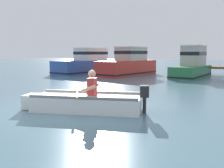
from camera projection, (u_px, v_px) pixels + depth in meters
The scene contains 5 objects.
ground_plane at pixel (70, 109), 7.53m from camera, with size 120.00×120.00×0.00m, color slate.
rowboat_with_person at pixel (85, 102), 7.28m from camera, with size 3.65×2.04×1.19m.
moored_boat_blue at pixel (88, 64), 20.81m from camera, with size 3.04×6.23×2.10m.
moored_boat_red at pixel (128, 64), 19.00m from camera, with size 2.81×5.70×2.16m.
moored_boat_green at pixel (192, 65), 17.58m from camera, with size 2.02×5.02×2.23m.
Camera 1 is at (4.71, -5.82, 1.67)m, focal length 40.18 mm.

